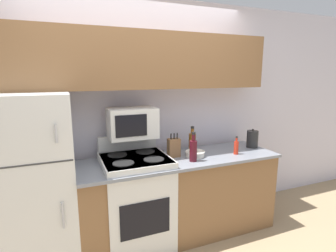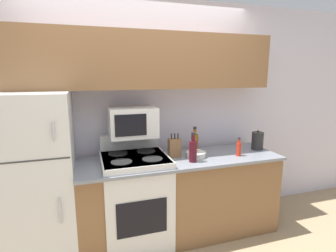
# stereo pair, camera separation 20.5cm
# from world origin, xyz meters

# --- Properties ---
(wall_back) EXTENTS (8.00, 0.05, 2.55)m
(wall_back) POSITION_xyz_m (0.00, 0.72, 1.27)
(wall_back) COLOR silver
(wall_back) RESTS_ON ground_plane
(lower_cabinets) EXTENTS (2.12, 0.66, 0.89)m
(lower_cabinets) POSITION_xyz_m (0.33, 0.31, 0.44)
(lower_cabinets) COLOR brown
(lower_cabinets) RESTS_ON ground_plane
(refrigerator) EXTENTS (0.65, 0.71, 1.60)m
(refrigerator) POSITION_xyz_m (-1.06, 0.34, 0.80)
(refrigerator) COLOR silver
(refrigerator) RESTS_ON ground_plane
(upper_cabinets) EXTENTS (2.77, 0.33, 0.57)m
(upper_cabinets) POSITION_xyz_m (0.00, 0.52, 1.88)
(upper_cabinets) COLOR brown
(upper_cabinets) RESTS_ON refrigerator
(stove) EXTENTS (0.65, 0.64, 1.11)m
(stove) POSITION_xyz_m (-0.17, 0.30, 0.49)
(stove) COLOR silver
(stove) RESTS_ON ground_plane
(microwave) EXTENTS (0.48, 0.31, 0.30)m
(microwave) POSITION_xyz_m (-0.15, 0.45, 1.26)
(microwave) COLOR silver
(microwave) RESTS_ON stove
(knife_block) EXTENTS (0.13, 0.08, 0.26)m
(knife_block) POSITION_xyz_m (0.27, 0.34, 0.99)
(knife_block) COLOR brown
(knife_block) RESTS_ON lower_cabinets
(bowl) EXTENTS (0.21, 0.21, 0.06)m
(bowl) POSITION_xyz_m (0.48, 0.27, 0.92)
(bowl) COLOR silver
(bowl) RESTS_ON lower_cabinets
(bottle_hot_sauce) EXTENTS (0.05, 0.05, 0.20)m
(bottle_hot_sauce) POSITION_xyz_m (0.93, 0.17, 0.96)
(bottle_hot_sauce) COLOR red
(bottle_hot_sauce) RESTS_ON lower_cabinets
(bottle_wine_red) EXTENTS (0.08, 0.08, 0.30)m
(bottle_wine_red) POSITION_xyz_m (0.39, 0.14, 1.00)
(bottle_wine_red) COLOR #470F19
(bottle_wine_red) RESTS_ON lower_cabinets
(bottle_whiskey) EXTENTS (0.08, 0.08, 0.28)m
(bottle_whiskey) POSITION_xyz_m (0.55, 0.47, 1.00)
(bottle_whiskey) COLOR brown
(bottle_whiskey) RESTS_ON lower_cabinets
(kettle) EXTENTS (0.13, 0.13, 0.22)m
(kettle) POSITION_xyz_m (1.28, 0.32, 0.99)
(kettle) COLOR black
(kettle) RESTS_ON lower_cabinets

